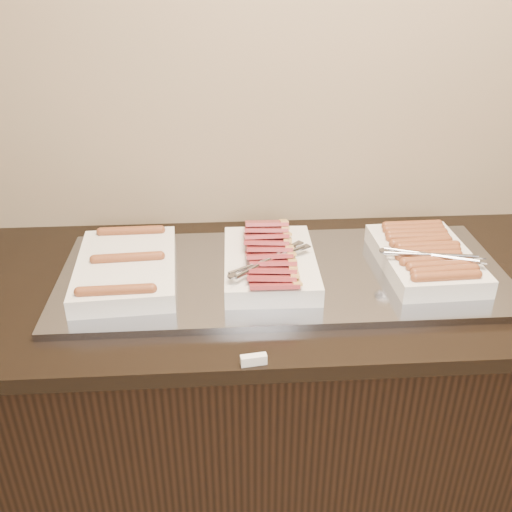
{
  "coord_description": "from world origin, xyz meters",
  "views": [
    {
      "loc": [
        -0.15,
        0.8,
        1.69
      ],
      "look_at": [
        -0.06,
        2.13,
        0.97
      ],
      "focal_mm": 40.0,
      "sensor_mm": 36.0,
      "label": 1
    }
  ],
  "objects": [
    {
      "name": "warming_tray",
      "position": [
        0.01,
        2.13,
        0.91
      ],
      "size": [
        1.2,
        0.5,
        0.02
      ],
      "primitive_type": "cube",
      "color": "gray",
      "rests_on": "counter"
    },
    {
      "name": "dish_left",
      "position": [
        -0.41,
        2.13,
        0.95
      ],
      "size": [
        0.28,
        0.4,
        0.07
      ],
      "rotation": [
        0.0,
        0.0,
        0.06
      ],
      "color": "silver",
      "rests_on": "warming_tray"
    },
    {
      "name": "label_holder",
      "position": [
        -0.09,
        1.77,
        0.91
      ],
      "size": [
        0.06,
        0.02,
        0.02
      ],
      "primitive_type": "cube",
      "rotation": [
        0.0,
        0.0,
        0.13
      ],
      "color": "silver",
      "rests_on": "counter"
    },
    {
      "name": "dish_right",
      "position": [
        0.4,
        2.13,
        0.95
      ],
      "size": [
        0.27,
        0.36,
        0.08
      ],
      "rotation": [
        0.0,
        0.0,
        0.03
      ],
      "color": "silver",
      "rests_on": "warming_tray"
    },
    {
      "name": "counter",
      "position": [
        0.0,
        2.13,
        0.45
      ],
      "size": [
        2.06,
        0.76,
        0.9
      ],
      "color": "black",
      "rests_on": "ground"
    },
    {
      "name": "dish_center",
      "position": [
        -0.03,
        2.13,
        0.96
      ],
      "size": [
        0.26,
        0.38,
        0.1
      ],
      "rotation": [
        0.0,
        0.0,
        -0.02
      ],
      "color": "silver",
      "rests_on": "warming_tray"
    }
  ]
}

